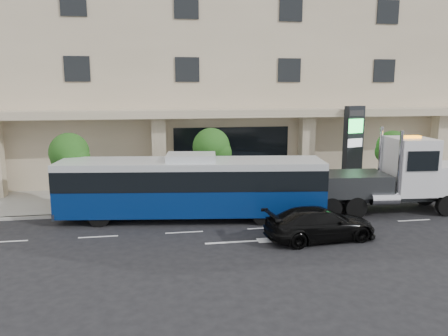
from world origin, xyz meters
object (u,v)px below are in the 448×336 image
(city_bus, at_px, (191,186))
(signage_pylon, at_px, (353,147))
(tow_truck, at_px, (393,178))
(black_sedan, at_px, (320,224))

(city_bus, bearing_deg, signage_pylon, 29.69)
(city_bus, xyz_separation_m, tow_truck, (11.13, -0.42, 0.15))
(tow_truck, relative_size, black_sedan, 2.00)
(tow_truck, xyz_separation_m, signage_pylon, (-0.02, 5.02, 1.04))
(black_sedan, bearing_deg, city_bus, 46.56)
(tow_truck, bearing_deg, black_sedan, -142.44)
(tow_truck, bearing_deg, signage_pylon, 94.20)
(tow_truck, bearing_deg, city_bus, -178.20)
(city_bus, distance_m, black_sedan, 6.97)
(city_bus, relative_size, black_sedan, 2.72)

